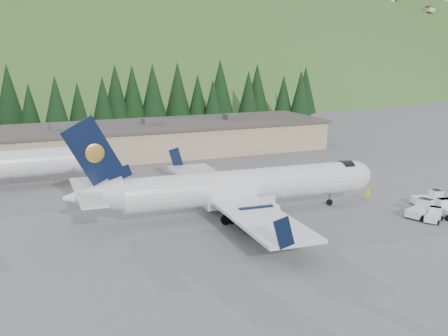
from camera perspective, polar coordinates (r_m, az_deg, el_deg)
ground at (r=61.64m, az=2.18°, el=-4.74°), size 600.00×600.00×0.00m
airliner at (r=60.43m, az=1.30°, el=-2.04°), size 34.96×32.77×11.61m
baggage_tug_a at (r=64.30m, az=19.40°, el=-3.97°), size 3.80×2.98×1.82m
baggage_tug_b at (r=69.23m, az=20.14°, el=-2.90°), size 3.67×2.78×1.77m
baggage_tug_c at (r=65.32m, az=21.83°, el=-3.93°), size 2.63×3.64×1.78m
terminal_building at (r=94.77m, az=-10.39°, el=2.76°), size 71.00×17.00×6.10m
baggage_tug_d at (r=63.19m, az=20.54°, el=-4.52°), size 2.91×2.60×1.40m
ramp_worker at (r=68.36m, az=14.39°, el=-2.63°), size 0.76×0.66×1.77m
tree_line at (r=117.86m, az=-12.44°, el=6.93°), size 112.48×17.82×13.80m
hills at (r=290.34m, az=-5.83°, el=-8.01°), size 614.00×330.00×300.00m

